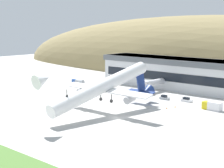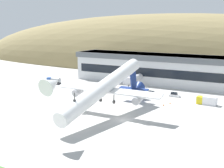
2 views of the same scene
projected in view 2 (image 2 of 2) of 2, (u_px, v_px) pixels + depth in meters
The scene contains 12 objects.
ground_plane at pixel (124, 120), 88.80m from camera, with size 423.15×423.15×0.00m, color #B7B5AF.
hill_backdrop at pixel (167, 68), 191.74m from camera, with size 314.29×63.96×65.97m, color olive.
terminal_building at pixel (195, 70), 133.57m from camera, with size 113.22×16.56×13.39m.
jetway_0 at pixel (133, 79), 131.81m from camera, with size 3.38×13.56×5.43m.
cargo_airplane at pixel (105, 88), 92.34m from camera, with size 34.64×52.10×14.98m.
service_car_0 at pixel (127, 90), 126.67m from camera, with size 4.28×1.84×1.65m.
service_car_2 at pixel (152, 94), 119.41m from camera, with size 3.78×1.73×1.69m.
service_car_3 at pixel (174, 95), 117.20m from camera, with size 4.13×1.81×1.63m.
fuel_truck at pixel (54, 81), 141.86m from camera, with size 7.15×2.53×3.01m.
box_truck at pixel (207, 101), 105.66m from camera, with size 6.75×2.98×2.85m.
traffic_cone_0 at pixel (164, 105), 104.44m from camera, with size 0.52×0.52×0.58m.
traffic_cone_1 at pixel (170, 103), 107.00m from camera, with size 0.52×0.52×0.58m.
Camera 2 is at (38.72, -75.93, 27.18)m, focal length 50.00 mm.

